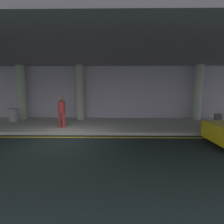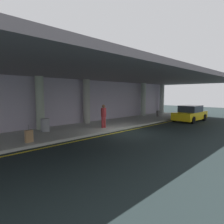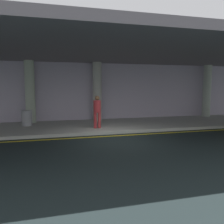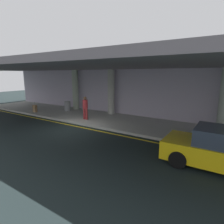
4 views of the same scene
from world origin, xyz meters
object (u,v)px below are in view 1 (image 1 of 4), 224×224
support_column_far_left (22,93)px  traveler_with_luggage (62,110)px  support_column_center (198,93)px  suitcase_upright_secondary (218,119)px  support_column_left_mid (80,93)px  trash_bin_steel (13,115)px

support_column_far_left → traveler_with_luggage: size_ratio=2.17×
support_column_center → suitcase_upright_secondary: (0.56, -1.60, -1.51)m
support_column_far_left → traveler_with_luggage: bearing=-37.2°
support_column_far_left → support_column_left_mid: 4.00m
suitcase_upright_secondary → support_column_left_mid: bearing=-176.4°
support_column_center → traveler_with_luggage: bearing=-162.7°
support_column_far_left → support_column_center: same height
traveler_with_luggage → trash_bin_steel: traveler_with_luggage is taller
support_column_far_left → trash_bin_steel: support_column_far_left is taller
support_column_far_left → traveler_with_luggage: (3.49, -2.65, -0.86)m
support_column_center → suitcase_upright_secondary: 2.27m
support_column_left_mid → trash_bin_steel: size_ratio=4.29×
trash_bin_steel → support_column_left_mid: bearing=13.2°
support_column_left_mid → suitcase_upright_secondary: support_column_left_mid is taller
support_column_left_mid → support_column_center: (8.00, 0.00, 0.00)m
support_column_far_left → suitcase_upright_secondary: support_column_far_left is taller
support_column_center → suitcase_upright_secondary: support_column_center is taller
support_column_center → suitcase_upright_secondary: size_ratio=4.06×
support_column_far_left → support_column_center: size_ratio=1.00×
trash_bin_steel → support_column_far_left: bearing=82.3°
traveler_with_luggage → suitcase_upright_secondary: (9.06, 1.05, -0.65)m
support_column_left_mid → support_column_center: 8.00m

